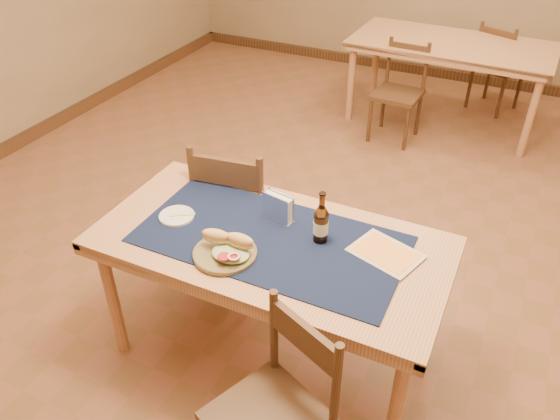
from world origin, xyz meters
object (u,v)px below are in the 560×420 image
at_px(sandwich_plate, 227,250).
at_px(napkin_holder, 278,208).
at_px(chair_main_far, 239,210).
at_px(beer_bottle, 321,223).
at_px(chair_main_near, 276,411).
at_px(back_table, 451,51).
at_px(main_table, 271,254).

distance_m(sandwich_plate, napkin_holder, 0.35).
bearing_deg(napkin_holder, chair_main_far, 142.25).
bearing_deg(sandwich_plate, beer_bottle, 39.90).
bearing_deg(napkin_holder, chair_main_near, -65.02).
distance_m(back_table, beer_bottle, 3.07).
relative_size(back_table, beer_bottle, 6.85).
xyz_separation_m(main_table, chair_main_near, (0.31, -0.60, -0.22)).
xyz_separation_m(chair_main_far, sandwich_plate, (0.31, -0.64, 0.29)).
height_order(main_table, beer_bottle, beer_bottle).
bearing_deg(back_table, chair_main_far, -103.13).
relative_size(chair_main_far, chair_main_near, 1.11).
height_order(chair_main_near, beer_bottle, beer_bottle).
relative_size(back_table, sandwich_plate, 6.17).
bearing_deg(beer_bottle, napkin_holder, 165.21).
distance_m(main_table, chair_main_near, 0.71).
relative_size(main_table, sandwich_plate, 5.71).
xyz_separation_m(sandwich_plate, beer_bottle, (0.32, 0.27, 0.06)).
bearing_deg(beer_bottle, sandwich_plate, -140.10).
bearing_deg(back_table, sandwich_plate, -95.49).
bearing_deg(chair_main_far, napkin_holder, -37.75).
relative_size(main_table, beer_bottle, 6.33).
relative_size(back_table, chair_main_far, 1.82).
bearing_deg(main_table, chair_main_near, -62.28).
bearing_deg(beer_bottle, main_table, -157.14).
xyz_separation_m(chair_main_far, napkin_holder, (0.39, -0.30, 0.33)).
xyz_separation_m(chair_main_near, napkin_holder, (-0.35, 0.75, 0.37)).
height_order(chair_main_far, beer_bottle, beer_bottle).
distance_m(back_table, sandwich_plate, 3.35).
xyz_separation_m(main_table, beer_bottle, (0.21, 0.09, 0.18)).
xyz_separation_m(back_table, chair_main_far, (-0.63, -2.70, -0.17)).
bearing_deg(main_table, sandwich_plate, -122.74).
relative_size(main_table, chair_main_far, 1.68).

